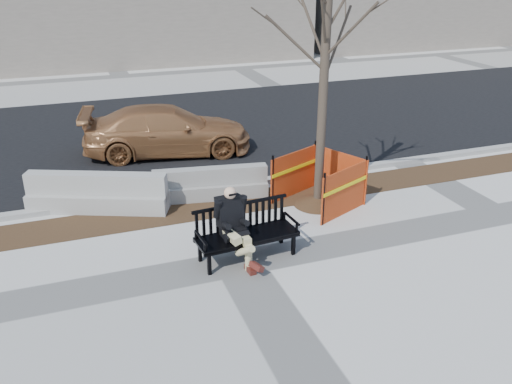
% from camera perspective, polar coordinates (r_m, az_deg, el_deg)
% --- Properties ---
extents(ground, '(120.00, 120.00, 0.00)m').
position_cam_1_polar(ground, '(10.44, -1.88, -7.49)').
color(ground, beige).
rests_on(ground, ground).
extents(mulch_strip, '(40.00, 1.20, 0.02)m').
position_cam_1_polar(mulch_strip, '(12.65, -5.54, -1.69)').
color(mulch_strip, '#47301C').
rests_on(mulch_strip, ground).
extents(asphalt_street, '(60.00, 10.40, 0.01)m').
position_cam_1_polar(asphalt_street, '(18.33, -10.50, 6.18)').
color(asphalt_street, black).
rests_on(asphalt_street, ground).
extents(curb, '(60.00, 0.25, 0.12)m').
position_cam_1_polar(curb, '(13.47, -6.58, 0.16)').
color(curb, '#9E9B93').
rests_on(curb, ground).
extents(bench, '(2.07, 0.89, 1.07)m').
position_cam_1_polar(bench, '(10.60, -0.94, -6.95)').
color(bench, black).
rests_on(bench, ground).
extents(seated_man, '(0.72, 1.10, 1.47)m').
position_cam_1_polar(seated_man, '(10.56, -2.41, -7.12)').
color(seated_man, black).
rests_on(seated_man, ground).
extents(tree_fence, '(3.23, 3.23, 6.10)m').
position_cam_1_polar(tree_fence, '(12.88, 6.53, -1.27)').
color(tree_fence, '#D84A1E').
rests_on(tree_fence, ground).
extents(sedan, '(5.12, 2.75, 1.41)m').
position_cam_1_polar(sedan, '(16.36, -9.20, 4.11)').
color(sedan, '#9D6539').
rests_on(sedan, ground).
extents(jersey_barrier_left, '(3.21, 1.83, 0.92)m').
position_cam_1_polar(jersey_barrier_left, '(13.02, -16.21, -1.84)').
color(jersey_barrier_left, '#A3A198').
rests_on(jersey_barrier_left, ground).
extents(jersey_barrier_right, '(2.80, 0.98, 0.79)m').
position_cam_1_polar(jersey_barrier_right, '(13.17, -4.78, -0.61)').
color(jersey_barrier_right, gray).
rests_on(jersey_barrier_right, ground).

